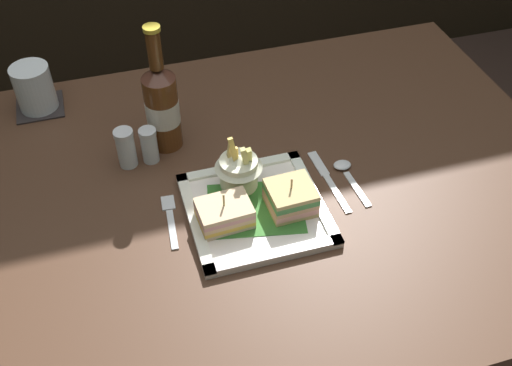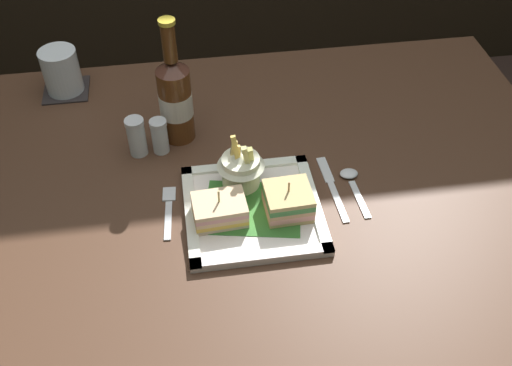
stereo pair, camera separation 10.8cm
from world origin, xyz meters
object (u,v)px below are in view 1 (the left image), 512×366
spoon (346,171)px  beer_bottle (162,105)px  sandwich_half_right (291,198)px  pepper_shaker (150,147)px  water_glass (35,90)px  knife (327,178)px  dining_table (256,242)px  square_plate (256,210)px  salt_shaker (126,150)px  sandwich_half_left (224,213)px  fries_cup (239,167)px  fork (170,218)px

spoon → beer_bottle: bearing=149.5°
sandwich_half_right → pepper_shaker: bearing=136.0°
beer_bottle → water_glass: (-0.24, 0.20, -0.05)m
knife → spoon: (0.04, 0.00, 0.00)m
dining_table → water_glass: water_glass is taller
dining_table → beer_bottle: 0.34m
dining_table → square_plate: square_plate is taller
salt_shaker → sandwich_half_left: bearing=-56.2°
beer_bottle → spoon: beer_bottle is taller
spoon → sandwich_half_right: bearing=-154.6°
sandwich_half_left → fries_cup: (0.05, 0.08, 0.02)m
sandwich_half_right → fork: size_ratio=0.65×
square_plate → sandwich_half_left: bearing=-166.1°
spoon → pepper_shaker: size_ratio=1.71×
beer_bottle → pepper_shaker: beer_bottle is taller
dining_table → sandwich_half_left: (-0.08, -0.08, 0.20)m
dining_table → fries_cup: (-0.03, 0.00, 0.22)m
sandwich_half_left → water_glass: 0.54m
sandwich_half_right → spoon: (0.14, 0.06, -0.03)m
fork → sandwich_half_right: bearing=-11.7°
sandwich_half_left → salt_shaker: 0.25m
beer_bottle → sandwich_half_left: bearing=-77.0°
beer_bottle → pepper_shaker: 0.09m
salt_shaker → spoon: bearing=-20.0°
water_glass → salt_shaker: size_ratio=1.20×
sandwich_half_left → pepper_shaker: 0.23m
spoon → fork: bearing=-176.5°
square_plate → fries_cup: 0.08m
fork → knife: size_ratio=0.73×
square_plate → fries_cup: fries_cup is taller
beer_bottle → water_glass: bearing=141.0°
fork → pepper_shaker: (-0.01, 0.17, 0.03)m
sandwich_half_left → knife: size_ratio=0.55×
beer_bottle → water_glass: 0.32m
pepper_shaker → dining_table: bearing=-35.6°
spoon → pepper_shaker: (-0.36, 0.15, 0.03)m
sandwich_half_right → salt_shaker: 0.34m
water_glass → salt_shaker: 0.29m
fries_cup → knife: 0.18m
sandwich_half_left → spoon: (0.26, 0.06, -0.03)m
pepper_shaker → water_glass: bearing=130.8°
sandwich_half_right → beer_bottle: (-0.18, 0.25, 0.06)m
dining_table → pepper_shaker: 0.30m
dining_table → square_plate: bearing=-107.9°
sandwich_half_left → fries_cup: fries_cup is taller
square_plate → knife: 0.16m
beer_bottle → salt_shaker: 0.11m
sandwich_half_right → spoon: size_ratio=0.65×
pepper_shaker → fork: bearing=-87.8°
water_glass → fork: 0.46m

